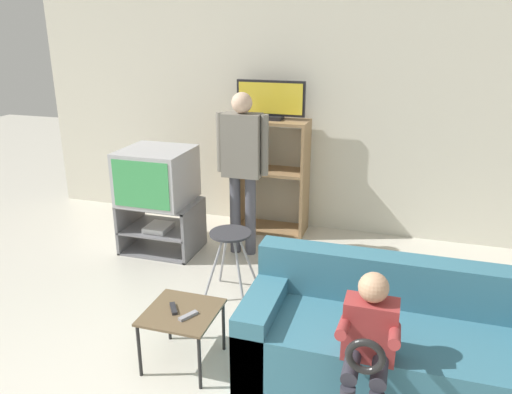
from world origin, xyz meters
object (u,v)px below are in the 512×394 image
(television_main, at_px, (157,176))
(folding_stool, at_px, (231,244))
(snack_table, at_px, (182,317))
(remote_control_black, at_px, (173,308))
(person_standing_adult, at_px, (242,159))
(tv_stand, at_px, (162,226))
(person_seated_child, at_px, (368,344))
(couch, at_px, (397,346))
(media_shelf, at_px, (271,176))
(remote_control_white, at_px, (188,316))
(television_flat, at_px, (271,101))

(television_main, height_order, folding_stool, television_main)
(folding_stool, height_order, snack_table, folding_stool)
(remote_control_black, xyz_separation_m, person_standing_adult, (-0.11, 1.84, 0.59))
(person_standing_adult, bearing_deg, tv_stand, -167.63)
(tv_stand, distance_m, person_seated_child, 3.00)
(tv_stand, distance_m, folding_stool, 1.24)
(tv_stand, xyz_separation_m, television_main, (-0.03, 0.02, 0.55))
(person_seated_child, bearing_deg, television_main, 139.90)
(remote_control_black, bearing_deg, couch, -26.07)
(television_main, distance_m, snack_table, 2.02)
(snack_table, relative_size, person_standing_adult, 0.29)
(media_shelf, distance_m, person_standing_adult, 0.77)
(person_standing_adult, bearing_deg, remote_control_white, -82.49)
(media_shelf, relative_size, snack_table, 2.65)
(remote_control_black, distance_m, remote_control_white, 0.15)
(television_main, relative_size, remote_control_white, 4.70)
(television_main, distance_m, remote_control_white, 2.09)
(folding_stool, bearing_deg, person_standing_adult, 101.74)
(remote_control_white, xyz_separation_m, couch, (1.36, 0.26, -0.14))
(tv_stand, bearing_deg, snack_table, -58.51)
(remote_control_black, bearing_deg, folding_stool, 52.23)
(television_flat, height_order, person_seated_child, television_flat)
(remote_control_black, bearing_deg, person_seated_child, -45.32)
(remote_control_white, bearing_deg, person_standing_adult, 125.68)
(remote_control_white, distance_m, person_seated_child, 1.22)
(media_shelf, height_order, television_flat, television_flat)
(television_flat, relative_size, person_standing_adult, 0.46)
(remote_control_white, bearing_deg, couch, 39.08)
(folding_stool, height_order, remote_control_black, folding_stool)
(remote_control_white, bearing_deg, person_seated_child, 18.09)
(snack_table, bearing_deg, couch, 8.18)
(television_main, height_order, media_shelf, media_shelf)
(television_main, relative_size, person_standing_adult, 0.41)
(couch, distance_m, person_standing_adult, 2.40)
(television_flat, bearing_deg, media_shelf, -54.25)
(media_shelf, height_order, folding_stool, media_shelf)
(tv_stand, xyz_separation_m, couch, (2.44, -1.45, 0.03))
(television_main, distance_m, media_shelf, 1.30)
(media_shelf, xyz_separation_m, snack_table, (0.07, -2.51, -0.29))
(tv_stand, distance_m, remote_control_black, 1.92)
(person_standing_adult, bearing_deg, television_flat, 82.41)
(television_flat, distance_m, remote_control_white, 2.80)
(person_standing_adult, bearing_deg, folding_stool, -78.26)
(media_shelf, relative_size, folding_stool, 2.13)
(tv_stand, distance_m, television_flat, 1.77)
(television_flat, distance_m, person_seated_child, 3.23)
(folding_stool, relative_size, person_standing_adult, 0.36)
(snack_table, bearing_deg, person_standing_adult, 95.40)
(media_shelf, distance_m, couch, 2.77)
(folding_stool, xyz_separation_m, couch, (1.43, -0.77, -0.21))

